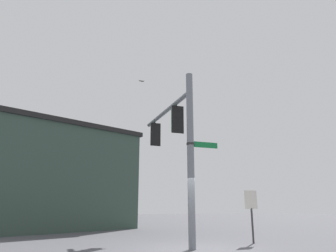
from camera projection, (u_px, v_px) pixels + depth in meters
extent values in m
plane|color=#4C4C51|center=(192.00, 250.00, 10.79)|extent=(80.00, 80.00, 0.00)
cylinder|color=slate|center=(191.00, 156.00, 11.62)|extent=(0.27, 0.27, 6.67)
cylinder|color=slate|center=(166.00, 112.00, 14.81)|extent=(0.27, 5.62, 0.19)
cylinder|color=black|center=(176.00, 107.00, 13.51)|extent=(0.08, 0.08, 0.18)
cube|color=#194723|center=(176.00, 120.00, 13.36)|extent=(0.36, 0.30, 1.05)
sphere|color=red|center=(175.00, 114.00, 13.62)|extent=(0.22, 0.22, 0.22)
cube|color=#194723|center=(174.00, 112.00, 13.66)|extent=(0.24, 0.20, 0.03)
sphere|color=brown|center=(175.00, 121.00, 13.53)|extent=(0.22, 0.22, 0.22)
cube|color=#194723|center=(174.00, 119.00, 13.57)|extent=(0.24, 0.20, 0.03)
sphere|color=#0F4C19|center=(175.00, 129.00, 13.44)|extent=(0.22, 0.22, 0.22)
cube|color=#194723|center=(175.00, 127.00, 13.48)|extent=(0.24, 0.20, 0.03)
cube|color=black|center=(178.00, 119.00, 13.20)|extent=(0.54, 0.03, 1.22)
cylinder|color=black|center=(155.00, 124.00, 16.32)|extent=(0.08, 0.08, 0.18)
cube|color=#194723|center=(155.00, 135.00, 16.17)|extent=(0.36, 0.30, 1.05)
sphere|color=red|center=(154.00, 129.00, 16.43)|extent=(0.22, 0.22, 0.22)
cube|color=#194723|center=(153.00, 128.00, 16.47)|extent=(0.24, 0.20, 0.03)
sphere|color=brown|center=(153.00, 136.00, 16.34)|extent=(0.22, 0.22, 0.22)
cube|color=#194723|center=(153.00, 134.00, 16.38)|extent=(0.24, 0.20, 0.03)
sphere|color=#0F4C19|center=(153.00, 142.00, 16.25)|extent=(0.22, 0.22, 0.22)
cube|color=#194723|center=(153.00, 140.00, 16.30)|extent=(0.24, 0.20, 0.03)
cube|color=black|center=(156.00, 134.00, 16.02)|extent=(0.54, 0.03, 1.22)
cube|color=#147238|center=(206.00, 145.00, 11.95)|extent=(1.01, 0.04, 0.22)
cube|color=white|center=(206.00, 145.00, 11.97)|extent=(1.01, 0.02, 0.04)
cylinder|color=#262626|center=(190.00, 144.00, 11.73)|extent=(0.31, 0.31, 0.08)
ellipsoid|color=#4C4742|center=(142.00, 81.00, 18.79)|extent=(0.12, 0.20, 0.06)
cube|color=#4C4742|center=(141.00, 81.00, 18.79)|extent=(0.29, 0.14, 0.10)
cube|color=#4C4742|center=(142.00, 81.00, 18.79)|extent=(0.30, 0.14, 0.03)
cube|color=#33473D|center=(57.00, 180.00, 20.20)|extent=(10.60, 8.58, 6.27)
cube|color=maroon|center=(40.00, 178.00, 22.50)|extent=(8.06, 3.94, 0.30)
cube|color=black|center=(61.00, 131.00, 21.02)|extent=(11.02, 8.92, 0.30)
cylinder|color=#333333|center=(252.00, 226.00, 12.76)|extent=(0.08, 0.08, 1.40)
cube|color=silver|center=(251.00, 200.00, 13.02)|extent=(0.60, 0.04, 0.76)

